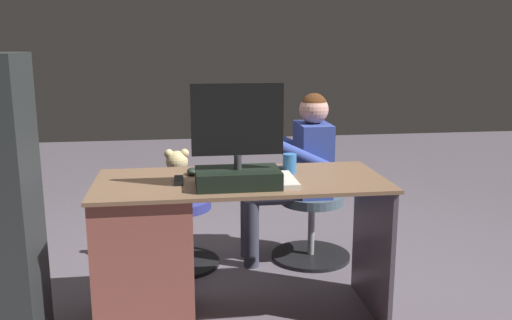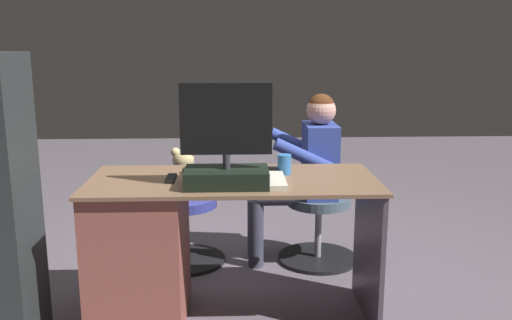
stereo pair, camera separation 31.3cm
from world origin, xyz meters
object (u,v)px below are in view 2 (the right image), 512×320
(computer_mouse, at_px, (188,170))
(tv_remote, at_px, (171,178))
(cup, at_px, (284,164))
(teddy_bear, at_px, (184,175))
(monitor, at_px, (226,158))
(desk, at_px, (157,247))
(visitor_chair, at_px, (318,224))
(keyboard, at_px, (242,171))
(office_chair_teddy, at_px, (185,225))
(person, at_px, (305,165))

(computer_mouse, relative_size, tv_remote, 0.64)
(computer_mouse, height_order, cup, cup)
(computer_mouse, xyz_separation_m, teddy_bear, (0.08, -0.63, -0.19))
(computer_mouse, bearing_deg, monitor, 128.19)
(desk, height_order, visitor_chair, desk)
(cup, bearing_deg, keyboard, -6.33)
(keyboard, xyz_separation_m, cup, (-0.22, 0.02, 0.04))
(monitor, height_order, visitor_chair, monitor)
(office_chair_teddy, xyz_separation_m, person, (-0.77, 0.00, 0.39))
(monitor, height_order, computer_mouse, monitor)
(cup, bearing_deg, tv_remote, 10.76)
(computer_mouse, bearing_deg, desk, 39.10)
(cup, height_order, visitor_chair, cup)
(monitor, xyz_separation_m, visitor_chair, (-0.58, -0.88, -0.64))
(keyboard, relative_size, office_chair_teddy, 0.82)
(office_chair_teddy, bearing_deg, desk, 84.28)
(keyboard, height_order, tv_remote, keyboard)
(person, bearing_deg, desk, 41.41)
(desk, xyz_separation_m, visitor_chair, (-0.94, -0.75, -0.15))
(office_chair_teddy, relative_size, visitor_chair, 0.98)
(monitor, distance_m, cup, 0.38)
(tv_remote, height_order, teddy_bear, tv_remote)
(monitor, xyz_separation_m, computer_mouse, (0.21, -0.26, -0.12))
(monitor, bearing_deg, cup, -142.67)
(visitor_chair, distance_m, person, 0.41)
(keyboard, xyz_separation_m, person, (-0.41, -0.63, -0.12))
(computer_mouse, distance_m, cup, 0.50)
(desk, height_order, teddy_bear, teddy_bear)
(computer_mouse, height_order, teddy_bear, computer_mouse)
(desk, distance_m, visitor_chair, 1.21)
(monitor, height_order, cup, monitor)
(computer_mouse, bearing_deg, teddy_bear, -82.70)
(visitor_chair, height_order, person, person)
(desk, relative_size, cup, 14.16)
(computer_mouse, xyz_separation_m, cup, (-0.50, 0.04, 0.03))
(keyboard, xyz_separation_m, visitor_chair, (-0.51, -0.63, -0.51))
(monitor, xyz_separation_m, cup, (-0.30, -0.23, -0.08))
(tv_remote, relative_size, office_chair_teddy, 0.29)
(computer_mouse, xyz_separation_m, office_chair_teddy, (0.08, -0.62, -0.51))
(monitor, height_order, person, monitor)
(desk, distance_m, office_chair_teddy, 0.77)
(office_chair_teddy, height_order, person, person)
(desk, bearing_deg, keyboard, -165.15)
(cup, relative_size, teddy_bear, 0.31)
(desk, distance_m, computer_mouse, 0.42)
(computer_mouse, height_order, visitor_chair, computer_mouse)
(monitor, xyz_separation_m, keyboard, (-0.08, -0.25, -0.12))
(computer_mouse, bearing_deg, cup, 175.94)
(computer_mouse, bearing_deg, keyboard, 177.72)
(monitor, relative_size, office_chair_teddy, 0.95)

